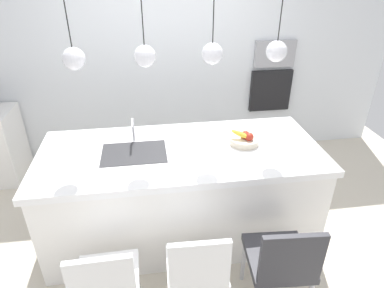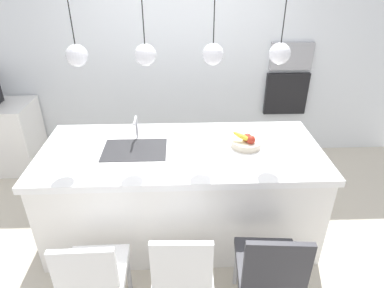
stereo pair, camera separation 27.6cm
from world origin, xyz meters
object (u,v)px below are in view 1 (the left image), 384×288
object	(u,v)px
oven	(270,90)
fruit_bowl	(244,139)
chair_far	(281,260)
chair_near	(106,283)
microwave	(275,54)
chair_middle	(197,270)

from	to	relation	value
oven	fruit_bowl	bearing A→B (deg)	-117.91
oven	chair_far	bearing A→B (deg)	-107.42
chair_near	fruit_bowl	bearing A→B (deg)	38.95
chair_near	microwave	bearing A→B (deg)	51.23
fruit_bowl	chair_middle	bearing A→B (deg)	-121.06
chair_middle	chair_far	bearing A→B (deg)	-0.35
fruit_bowl	oven	world-z (taller)	oven
fruit_bowl	oven	size ratio (longest dim) A/B	0.48
microwave	fruit_bowl	bearing A→B (deg)	-117.91
oven	chair_near	size ratio (longest dim) A/B	0.64
chair_middle	oven	bearing A→B (deg)	60.85
chair_far	oven	bearing A→B (deg)	72.58
microwave	chair_far	distance (m)	2.79
chair_near	chair_middle	world-z (taller)	chair_middle
microwave	oven	xyz separation A→B (m)	(0.00, 0.00, -0.50)
fruit_bowl	chair_near	distance (m)	1.64
fruit_bowl	oven	xyz separation A→B (m)	(0.82, 1.56, -0.13)
oven	chair_near	world-z (taller)	oven
microwave	chair_near	xyz separation A→B (m)	(-2.04, -2.54, -0.86)
fruit_bowl	oven	distance (m)	1.77
fruit_bowl	chair_middle	distance (m)	1.24
chair_far	chair_middle	bearing A→B (deg)	179.65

